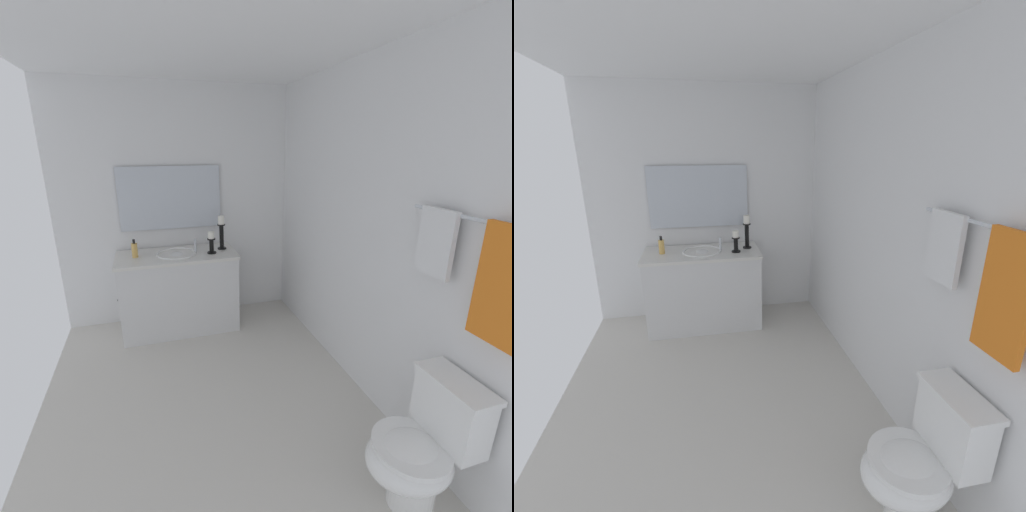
# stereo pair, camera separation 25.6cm
# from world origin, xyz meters

# --- Properties ---
(floor) EXTENTS (3.13, 2.41, 0.02)m
(floor) POSITION_xyz_m (0.00, 0.00, -0.01)
(floor) COLOR beige
(floor) RESTS_ON ground
(wall_back) EXTENTS (3.13, 0.04, 2.45)m
(wall_back) POSITION_xyz_m (0.00, 1.21, 1.23)
(wall_back) COLOR white
(wall_back) RESTS_ON ground
(wall_left) EXTENTS (0.04, 2.41, 2.45)m
(wall_left) POSITION_xyz_m (-1.56, 0.00, 1.23)
(wall_left) COLOR white
(wall_left) RESTS_ON ground
(ceiling) EXTENTS (3.13, 2.41, 0.02)m
(ceiling) POSITION_xyz_m (0.00, 0.00, 2.46)
(ceiling) COLOR white
(vanity_cabinet) EXTENTS (0.58, 1.18, 0.81)m
(vanity_cabinet) POSITION_xyz_m (-1.24, -0.08, 0.41)
(vanity_cabinet) COLOR silver
(vanity_cabinet) RESTS_ON ground
(sink_basin) EXTENTS (0.40, 0.40, 0.24)m
(sink_basin) POSITION_xyz_m (-1.24, -0.08, 0.78)
(sink_basin) COLOR white
(sink_basin) RESTS_ON vanity_cabinet
(mirror) EXTENTS (0.02, 1.02, 0.64)m
(mirror) POSITION_xyz_m (-1.52, -0.08, 1.33)
(mirror) COLOR silver
(candle_holder_tall) EXTENTS (0.09, 0.09, 0.35)m
(candle_holder_tall) POSITION_xyz_m (-1.28, 0.40, 1.00)
(candle_holder_tall) COLOR black
(candle_holder_tall) RESTS_ON vanity_cabinet
(candle_holder_short) EXTENTS (0.09, 0.09, 0.22)m
(candle_holder_short) POSITION_xyz_m (-1.16, 0.27, 0.93)
(candle_holder_short) COLOR black
(candle_holder_short) RESTS_ON vanity_cabinet
(soap_bottle) EXTENTS (0.06, 0.06, 0.18)m
(soap_bottle) POSITION_xyz_m (-1.25, -0.47, 0.89)
(soap_bottle) COLOR #E5B259
(soap_bottle) RESTS_ON vanity_cabinet
(toilet) EXTENTS (0.39, 0.54, 0.75)m
(toilet) POSITION_xyz_m (1.09, 0.92, 0.37)
(toilet) COLOR white
(toilet) RESTS_ON ground
(towel_bar) EXTENTS (0.79, 0.02, 0.02)m
(towel_bar) POSITION_xyz_m (0.97, 1.15, 1.53)
(towel_bar) COLOR silver
(towel_near_vanity) EXTENTS (0.23, 0.03, 0.36)m
(towel_near_vanity) POSITION_xyz_m (0.77, 1.13, 1.37)
(towel_near_vanity) COLOR white
(towel_near_vanity) RESTS_ON towel_bar
(towel_center) EXTENTS (0.24, 0.03, 0.55)m
(towel_center) POSITION_xyz_m (1.17, 1.13, 1.28)
(towel_center) COLOR orange
(towel_center) RESTS_ON towel_bar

